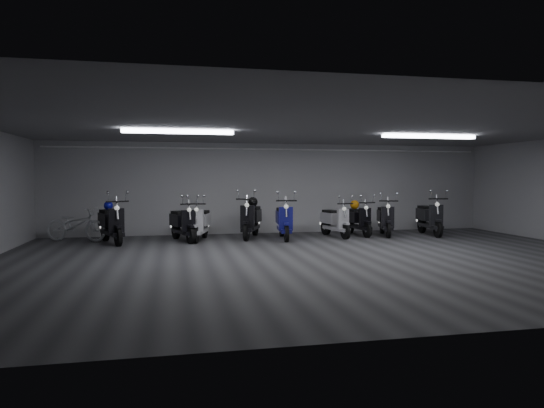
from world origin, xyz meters
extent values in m
cube|color=#353437|center=(0.00, 0.00, -0.01)|extent=(14.00, 10.00, 0.01)
cube|color=gray|center=(0.00, 0.00, 2.80)|extent=(14.00, 10.00, 0.01)
cube|color=#A1A1A3|center=(0.00, 5.00, 1.40)|extent=(14.00, 0.01, 2.80)
cube|color=#A1A1A3|center=(0.00, -5.00, 1.40)|extent=(14.00, 0.01, 2.80)
cube|color=white|center=(-3.00, 1.00, 2.74)|extent=(2.40, 0.18, 0.08)
cube|color=white|center=(3.00, 1.00, 2.74)|extent=(2.40, 0.18, 0.08)
cylinder|color=white|center=(0.00, 4.92, 2.62)|extent=(13.60, 0.05, 0.05)
imported|color=silver|center=(-5.74, 4.09, 0.56)|extent=(1.84, 1.20, 1.12)
sphere|color=black|center=(-0.86, 4.05, 1.03)|extent=(0.29, 0.29, 0.29)
sphere|color=#0D0F97|center=(-4.83, 3.66, 0.99)|extent=(0.24, 0.24, 0.24)
sphere|color=#C7740B|center=(2.27, 3.99, 0.92)|extent=(0.27, 0.27, 0.27)
camera|label=1|loc=(-3.12, -9.68, 1.73)|focal=31.54mm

